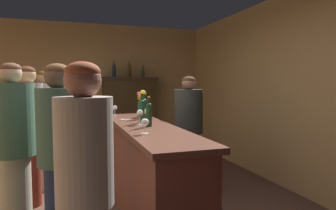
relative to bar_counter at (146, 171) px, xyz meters
name	(u,v)px	position (x,y,z in m)	size (l,w,h in m)	color
wall_back	(87,89)	(-0.42, 3.43, 0.84)	(5.11, 0.12, 2.72)	tan
wall_right	(309,92)	(2.14, -0.06, 0.84)	(0.12, 7.00, 2.72)	tan
bar_counter	(146,171)	(0.00, 0.00, 0.00)	(0.57, 2.56, 1.02)	brown
display_cabinet	(130,113)	(0.44, 3.11, 0.32)	(1.17, 0.46, 1.60)	#392B15
wine_bottle_merlot	(144,107)	(0.13, 0.60, 0.65)	(0.08, 0.08, 0.33)	#17381F
wine_bottle_syrah	(142,110)	(0.00, 0.20, 0.66)	(0.06, 0.06, 0.33)	#143D1E
wine_bottle_riesling	(149,113)	(0.01, -0.10, 0.65)	(0.06, 0.06, 0.32)	#173517
wine_glass_front	(140,114)	(-0.05, 0.07, 0.63)	(0.07, 0.07, 0.17)	white
wine_glass_mid	(147,112)	(0.09, 0.31, 0.62)	(0.07, 0.07, 0.16)	white
wine_glass_rear	(145,123)	(-0.14, -0.52, 0.61)	(0.07, 0.07, 0.14)	white
wine_glass_spare	(115,109)	(-0.18, 1.01, 0.61)	(0.07, 0.07, 0.15)	white
flower_arrangement	(142,103)	(0.14, 0.78, 0.69)	(0.13, 0.14, 0.36)	#38546F
cheese_plate	(126,120)	(-0.12, 0.52, 0.51)	(0.14, 0.14, 0.01)	white
display_bottle_left	(114,70)	(0.12, 3.11, 1.23)	(0.07, 0.07, 0.34)	#1A2731
display_bottle_midleft	(129,70)	(0.44, 3.11, 1.24)	(0.07, 0.07, 0.34)	#462F11
display_bottle_center	(143,71)	(0.73, 3.11, 1.21)	(0.07, 0.07, 0.27)	#1D3C1B
patron_in_navy	(85,188)	(-0.71, -1.40, 0.37)	(0.32, 0.32, 1.60)	#45604B
patron_tall	(14,148)	(-1.26, -0.19, 0.39)	(0.38, 0.38, 1.66)	#AEAF92
patron_redhead	(45,125)	(-1.11, 1.33, 0.38)	(0.39, 0.39, 1.64)	#AAA997
patron_in_grey	(59,154)	(-0.87, -0.58, 0.39)	(0.34, 0.34, 1.63)	navy
patron_near_entrance	(29,129)	(-1.25, 0.76, 0.41)	(0.35, 0.35, 1.68)	maroon
bartender	(188,129)	(0.76, 0.64, 0.33)	(0.39, 0.39, 1.57)	#486254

